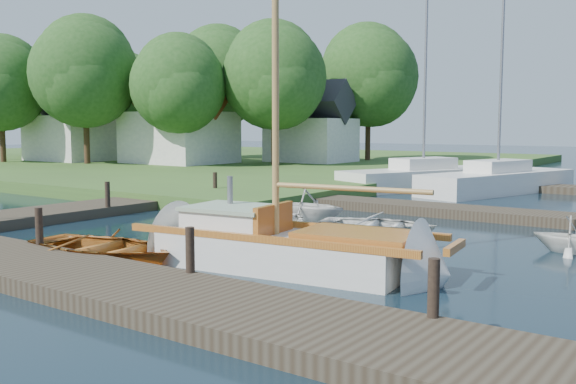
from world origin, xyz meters
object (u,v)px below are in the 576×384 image
Objects in this scene: house_a at (179,124)px; tree_4 at (219,76)px; marina_boat_0 at (423,176)px; house_c at (311,130)px; mooring_post_2 at (190,250)px; tree_1 at (85,72)px; tender_a at (259,214)px; mooring_post_1 at (39,226)px; dinghy at (103,243)px; mooring_post_3 at (434,288)px; tree_5 at (124,92)px; tree_3 at (275,76)px; sailboat at (292,252)px; marina_boat_1 at (498,180)px; tree_7 at (369,76)px; tender_d at (574,232)px; house_b at (74,127)px; mooring_post_4 at (108,194)px; tree_6 at (32,89)px; mooring_post_5 at (215,183)px; tender_b at (308,202)px; tender_c at (378,221)px; tree_0 at (1,84)px; tree_2 at (179,84)px.

house_a is 7.23m from tree_4.
house_c is (-11.39, 7.92, 2.01)m from marina_boat_0.
tree_4 is (-23.50, 27.05, 5.67)m from mooring_post_2.
tender_a is at bearing -26.53° from tree_1.
mooring_post_1 reaches higher than dinghy.
mooring_post_3 is 0.10× the size of tree_5.
tree_3 is 0.90× the size of tree_4.
sailboat is 16.98m from marina_boat_1.
sailboat is at bearing -63.98° from tree_7.
tender_a is at bearing 105.19° from tender_d.
tree_5 is 0.86× the size of tree_7.
mooring_post_2 is at bearing -160.61° from marina_boat_1.
house_b is 0.66× the size of tree_3.
house_c reaches higher than dinghy.
tree_3 reaches higher than house_b.
tender_a is at bearing 76.68° from mooring_post_1.
mooring_post_4 is 33.51m from tree_6.
mooring_post_5 is 11.86m from sailboat.
tender_d is at bearing 57.29° from mooring_post_2.
house_b is at bearing 154.02° from tree_1.
mooring_post_4 reaches higher than dinghy.
tender_a is 1.73× the size of tender_b.
sailboat is (5.03, 2.32, -0.36)m from mooring_post_1.
tender_c is 27.87m from tree_1.
marina_boat_0 is at bearing 0.19° from house_b.
tree_6 is at bearing 146.76° from sailboat.
marina_boat_1 is at bearing -42.92° from tree_7.
sailboat is 30.45m from tree_1.
tree_7 is (12.00, 14.00, 0.11)m from tree_1.
tree_7 is (-12.70, 11.81, 5.64)m from marina_boat_1.
tree_0 reaches higher than mooring_post_5.
tree_3 is 8.26m from tree_7.
tree_7 is at bearing 42.44° from tender_a.
marina_boat_1 is at bearing -10.12° from tender_c.
house_b is (-26.39, 13.13, 2.35)m from tender_a.
marina_boat_1 reaches higher than mooring_post_3.
dinghy is 2.02× the size of tender_d.
tree_0 is at bearing -149.24° from house_a.
tree_5 is (-8.00, -2.00, -0.95)m from tree_4.
mooring_post_2 is 0.09× the size of tree_6.
tender_b is 0.30× the size of tree_2.
tree_5 is at bearing -173.05° from house_c.
house_b is (-29.41, 11.86, 2.45)m from tender_c.
tree_1 is 6.38m from tree_2.
house_a is at bearing 132.68° from sailboat.
tree_0 is 8.49m from tree_6.
mooring_post_1 is 19.59m from marina_boat_1.
sailboat is 1.16× the size of tree_6.
marina_boat_0 is 1.18× the size of marina_boat_1.
marina_boat_1 is 1.27× the size of tree_2.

